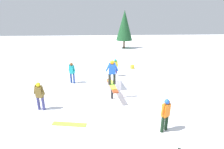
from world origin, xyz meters
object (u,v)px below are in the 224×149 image
(main_rider_on_rail, at_px, (112,73))
(backpack_on_snow, at_px, (132,67))
(rail_feature, at_px, (112,87))
(bystander_orange, at_px, (166,114))
(bystander_yellow, at_px, (115,67))
(bystander_teal, at_px, (72,72))
(loose_snowboard_lime, at_px, (69,124))
(bystander_brown, at_px, (40,95))
(pine_tree_near, at_px, (124,26))

(main_rider_on_rail, bearing_deg, backpack_on_snow, 152.96)
(rail_feature, relative_size, bystander_orange, 1.36)
(bystander_yellow, bearing_deg, bystander_teal, 157.79)
(backpack_on_snow, bearing_deg, rail_feature, -133.74)
(backpack_on_snow, bearing_deg, loose_snowboard_lime, -140.47)
(main_rider_on_rail, height_order, bystander_brown, main_rider_on_rail)
(main_rider_on_rail, bearing_deg, bystander_teal, -140.28)
(rail_feature, relative_size, backpack_on_snow, 5.78)
(main_rider_on_rail, relative_size, bystander_orange, 0.96)
(bystander_orange, height_order, backpack_on_snow, bystander_orange)
(bystander_teal, bearing_deg, loose_snowboard_lime, 127.88)
(main_rider_on_rail, relative_size, bystander_teal, 0.95)
(main_rider_on_rail, relative_size, backpack_on_snow, 4.10)
(bystander_orange, xyz_separation_m, pine_tree_near, (-18.10, 0.59, 2.23))
(bystander_orange, height_order, loose_snowboard_lime, bystander_orange)
(bystander_orange, bearing_deg, rail_feature, 89.66)
(loose_snowboard_lime, relative_size, backpack_on_snow, 4.45)
(bystander_brown, height_order, loose_snowboard_lime, bystander_brown)
(bystander_teal, height_order, loose_snowboard_lime, bystander_teal)
(rail_feature, bearing_deg, pine_tree_near, 161.86)
(rail_feature, xyz_separation_m, bystander_yellow, (-3.73, 0.48, 0.06))
(bystander_yellow, xyz_separation_m, bystander_orange, (6.74, 1.48, 0.05))
(bystander_brown, height_order, bystander_orange, bystander_brown)
(rail_feature, distance_m, bystander_brown, 3.75)
(loose_snowboard_lime, bearing_deg, bystander_brown, -31.24)
(bystander_yellow, height_order, bystander_teal, bystander_teal)
(bystander_brown, bearing_deg, bystander_yellow, 64.04)
(bystander_orange, bearing_deg, pine_tree_near, 54.64)
(bystander_brown, xyz_separation_m, loose_snowboard_lime, (1.35, 1.60, -0.81))
(rail_feature, bearing_deg, bystander_teal, -142.48)
(bystander_yellow, distance_m, loose_snowboard_lime, 6.62)
(backpack_on_snow, bearing_deg, main_rider_on_rail, -133.74)
(bystander_orange, relative_size, loose_snowboard_lime, 0.96)
(bystander_brown, height_order, bystander_teal, bystander_brown)
(bystander_orange, xyz_separation_m, bystander_teal, (-5.50, -4.55, 0.01))
(bystander_orange, relative_size, bystander_teal, 0.99)
(bystander_orange, distance_m, backpack_on_snow, 8.62)
(bystander_yellow, bearing_deg, bystander_brown, -175.08)
(bystander_orange, bearing_deg, bystander_brown, 126.71)
(bystander_yellow, bearing_deg, pine_tree_near, 35.39)
(pine_tree_near, bearing_deg, bystander_yellow, -10.36)
(bystander_yellow, relative_size, backpack_on_snow, 3.98)
(backpack_on_snow, bearing_deg, pine_tree_near, 64.31)
(rail_feature, height_order, bystander_yellow, bystander_yellow)
(rail_feature, distance_m, loose_snowboard_lime, 3.17)
(bystander_brown, bearing_deg, pine_tree_near, 83.90)
(bystander_brown, relative_size, pine_tree_near, 0.29)
(rail_feature, distance_m, pine_tree_near, 15.48)
(bystander_yellow, bearing_deg, rail_feature, -141.56)
(bystander_yellow, height_order, bystander_brown, bystander_brown)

